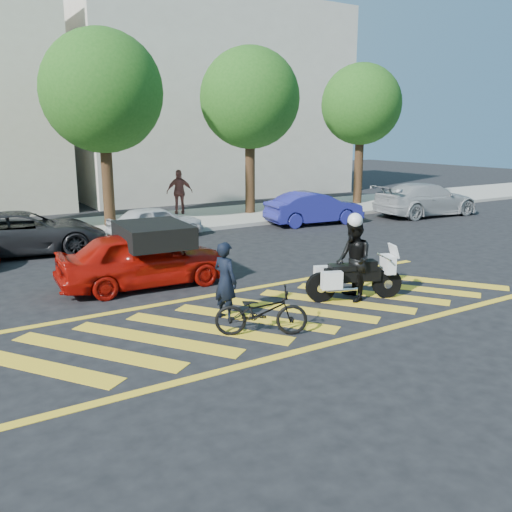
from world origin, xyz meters
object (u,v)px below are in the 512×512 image
parked_far_right (426,199)px  bicycle (261,312)px  police_motorcycle (353,277)px  red_convertible (143,259)px  parked_mid_right (156,222)px  parked_right (314,208)px  officer_moto (353,261)px  parked_mid_left (25,233)px  officer_bike (225,281)px

parked_far_right → bicycle: bearing=125.9°
police_motorcycle → parked_far_right: (11.37, 7.89, 0.19)m
police_motorcycle → red_convertible: red_convertible is taller
parked_mid_right → parked_far_right: size_ratio=0.68×
police_motorcycle → parked_far_right: bearing=54.9°
bicycle → police_motorcycle: police_motorcycle is taller
parked_mid_right → parked_right: size_ratio=0.85×
officer_moto → parked_mid_left: bearing=-128.0°
police_motorcycle → parked_mid_right: 9.37m
parked_right → parked_far_right: (5.79, -0.83, 0.07)m
parked_mid_left → parked_far_right: parked_far_right is taller
officer_moto → red_convertible: officer_moto is taller
bicycle → police_motorcycle: bearing=-46.6°
officer_bike → officer_moto: bearing=-113.3°
parked_mid_left → officer_moto: bearing=-140.5°
red_convertible → parked_mid_left: bearing=22.8°
officer_moto → parked_mid_right: bearing=-152.8°
red_convertible → parked_right: red_convertible is taller
red_convertible → officer_bike: bearing=-165.8°
officer_bike → officer_moto: officer_moto is taller
parked_right → bicycle: bearing=145.1°
police_motorcycle → officer_moto: 0.39m
officer_moto → parked_mid_left: officer_moto is taller
parked_far_right → police_motorcycle: bearing=129.5°
officer_moto → parked_far_right: officer_moto is taller
police_motorcycle → parked_mid_right: (-1.17, 9.29, 0.04)m
officer_moto → parked_mid_right: officer_moto is taller
red_convertible → parked_mid_right: red_convertible is taller
officer_bike → parked_right: officer_bike is taller
bicycle → officer_moto: (2.96, 0.76, 0.47)m
officer_bike → red_convertible: bearing=-4.9°
officer_bike → parked_mid_right: (1.95, 8.89, -0.22)m
police_motorcycle → parked_mid_left: size_ratio=0.45×
officer_moto → red_convertible: size_ratio=0.45×
officer_bike → officer_moto: 3.13m
parked_mid_right → officer_bike: bearing=162.0°
parked_far_right → parked_mid_right: bearing=88.4°
police_motorcycle → officer_moto: (-0.02, -0.01, 0.39)m
officer_bike → bicycle: bearing=171.2°
parked_mid_left → police_motorcycle: bearing=-140.4°
officer_moto → red_convertible: (-3.71, 3.61, -0.23)m
officer_bike → parked_right: size_ratio=0.40×
officer_bike → parked_mid_left: 8.99m
officer_bike → parked_mid_left: officer_bike is taller
parked_far_right → officer_bike: bearing=122.1°
bicycle → parked_mid_left: 10.16m
parked_mid_left → parked_right: size_ratio=1.20×
officer_moto → red_convertible: 5.18m
officer_moto → parked_right: bearing=167.5°
officer_bike → parked_mid_left: bearing=0.6°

